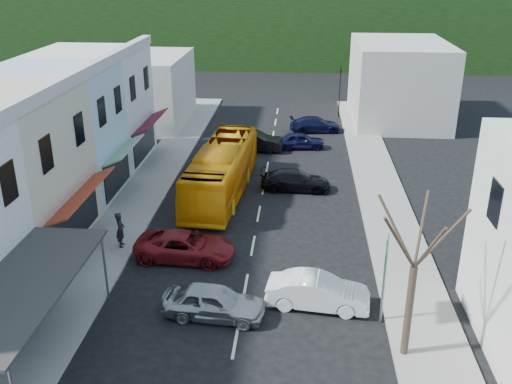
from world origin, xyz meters
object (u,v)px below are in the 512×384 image
(street_tree, at_px, (414,267))
(traffic_signal, at_px, (340,92))
(car_red, at_px, (185,246))
(bus, at_px, (222,171))
(pedestrian_left, at_px, (120,231))
(car_white, at_px, (318,292))
(direction_sign, at_px, (384,282))
(car_silver, at_px, (214,302))

(street_tree, height_order, traffic_signal, street_tree)
(car_red, xyz_separation_m, traffic_signal, (9.02, 28.02, 1.63))
(bus, distance_m, pedestrian_left, 8.70)
(car_white, height_order, pedestrian_left, pedestrian_left)
(direction_sign, bearing_deg, pedestrian_left, 167.38)
(direction_sign, bearing_deg, bus, 133.40)
(bus, distance_m, car_white, 13.43)
(car_white, height_order, traffic_signal, traffic_signal)
(car_white, height_order, street_tree, street_tree)
(bus, xyz_separation_m, traffic_signal, (8.33, 19.62, 0.78))
(direction_sign, bearing_deg, car_silver, -167.79)
(pedestrian_left, xyz_separation_m, traffic_signal, (12.51, 27.23, 1.33))
(car_white, relative_size, street_tree, 0.58)
(direction_sign, relative_size, traffic_signal, 0.81)
(bus, height_order, car_silver, bus)
(bus, xyz_separation_m, pedestrian_left, (-4.18, -7.61, -0.55))
(car_red, height_order, pedestrian_left, pedestrian_left)
(direction_sign, bearing_deg, traffic_signal, 100.81)
(direction_sign, xyz_separation_m, traffic_signal, (0.00, 32.65, 0.45))
(pedestrian_left, bearing_deg, bus, -40.54)
(pedestrian_left, relative_size, traffic_signal, 0.36)
(car_silver, height_order, street_tree, street_tree)
(bus, height_order, traffic_signal, traffic_signal)
(bus, height_order, direction_sign, direction_sign)
(car_silver, bearing_deg, pedestrian_left, 50.60)
(car_silver, distance_m, car_white, 4.45)
(car_silver, bearing_deg, traffic_signal, -6.49)
(car_white, relative_size, pedestrian_left, 2.59)
(car_white, bearing_deg, direction_sign, -103.65)
(bus, distance_m, traffic_signal, 21.33)
(car_white, relative_size, traffic_signal, 0.94)
(pedestrian_left, bearing_deg, traffic_signal, -36.45)
(street_tree, bearing_deg, bus, 120.61)
(bus, distance_m, direction_sign, 15.47)
(car_silver, relative_size, car_white, 1.00)
(street_tree, bearing_deg, traffic_signal, 91.02)
(car_red, bearing_deg, direction_sign, -114.09)
(car_silver, height_order, traffic_signal, traffic_signal)
(car_silver, distance_m, direction_sign, 6.97)
(car_white, bearing_deg, car_red, 66.75)
(pedestrian_left, bearing_deg, car_silver, -146.50)
(bus, xyz_separation_m, car_white, (5.77, -12.09, -0.85))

